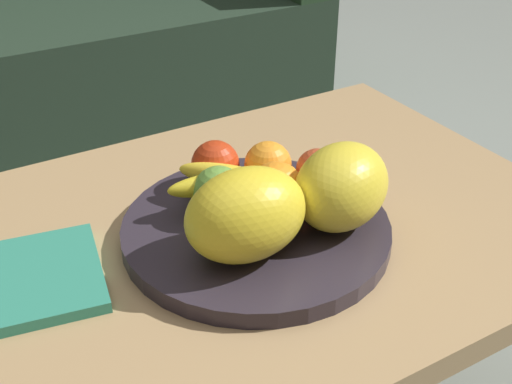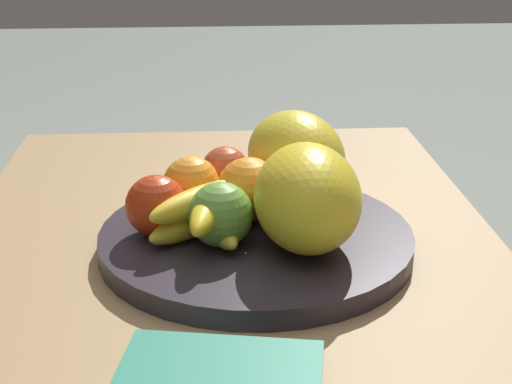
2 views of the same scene
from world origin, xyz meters
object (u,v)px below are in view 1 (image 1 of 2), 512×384
(couch, at_px, (30,38))
(orange_left, at_px, (268,165))
(magazine, at_px, (1,286))
(melon_large_front, at_px, (246,215))
(orange_front, at_px, (276,189))
(apple_right, at_px, (215,164))
(apple_left, at_px, (318,170))
(banana_bunch, at_px, (228,187))
(melon_smaller_beside, at_px, (341,186))
(apple_front, at_px, (219,192))
(fruit_bowl, at_px, (256,230))
(coffee_table, at_px, (233,254))

(couch, relative_size, orange_left, 23.62)
(couch, height_order, magazine, couch)
(melon_large_front, bearing_deg, magazine, 158.08)
(orange_front, distance_m, magazine, 0.38)
(melon_large_front, distance_m, apple_right, 0.18)
(apple_left, bearing_deg, orange_front, -164.65)
(melon_large_front, distance_m, apple_left, 0.19)
(couch, xyz_separation_m, apple_right, (-0.01, -1.24, 0.17))
(orange_front, bearing_deg, banana_bunch, 132.01)
(melon_smaller_beside, bearing_deg, melon_large_front, 178.47)
(melon_large_front, distance_m, melon_smaller_beside, 0.15)
(couch, distance_m, orange_front, 1.36)
(couch, xyz_separation_m, orange_left, (0.06, -1.28, 0.16))
(orange_front, relative_size, orange_left, 1.10)
(banana_bunch, height_order, magazine, banana_bunch)
(melon_large_front, distance_m, banana_bunch, 0.12)
(orange_front, xyz_separation_m, orange_left, (0.03, 0.07, -0.00))
(melon_smaller_beside, height_order, apple_front, melon_smaller_beside)
(couch, bearing_deg, fruit_bowl, -90.17)
(apple_right, bearing_deg, orange_front, -70.87)
(melon_large_front, bearing_deg, fruit_bowl, 49.53)
(melon_large_front, bearing_deg, apple_left, 26.45)
(orange_front, relative_size, magazine, 0.32)
(orange_front, height_order, orange_left, orange_front)
(apple_front, xyz_separation_m, apple_left, (0.16, -0.01, -0.01))
(fruit_bowl, height_order, banana_bunch, banana_bunch)
(coffee_table, bearing_deg, orange_left, 27.29)
(melon_large_front, distance_m, orange_front, 0.11)
(coffee_table, distance_m, magazine, 0.32)
(magazine, bearing_deg, orange_front, 1.68)
(coffee_table, xyz_separation_m, fruit_bowl, (0.02, -0.03, 0.06))
(coffee_table, relative_size, melon_smaller_beside, 6.65)
(couch, bearing_deg, apple_right, -90.28)
(coffee_table, distance_m, melon_large_front, 0.16)
(apple_right, distance_m, magazine, 0.34)
(orange_front, xyz_separation_m, magazine, (-0.37, 0.06, -0.06))
(coffee_table, xyz_separation_m, orange_left, (0.09, 0.04, 0.11))
(orange_front, bearing_deg, coffee_table, 155.21)
(apple_front, height_order, apple_left, apple_front)
(couch, relative_size, fruit_bowl, 4.51)
(orange_front, distance_m, banana_bunch, 0.07)
(melon_large_front, xyz_separation_m, magazine, (-0.29, 0.12, -0.08))
(orange_left, xyz_separation_m, banana_bunch, (-0.08, -0.02, -0.01))
(couch, distance_m, fruit_bowl, 1.36)
(apple_right, distance_m, banana_bunch, 0.06)
(fruit_bowl, distance_m, orange_left, 0.11)
(apple_front, bearing_deg, banana_bunch, 37.44)
(apple_front, height_order, apple_right, apple_front)
(apple_right, xyz_separation_m, banana_bunch, (-0.01, -0.06, -0.01))
(couch, height_order, orange_front, couch)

